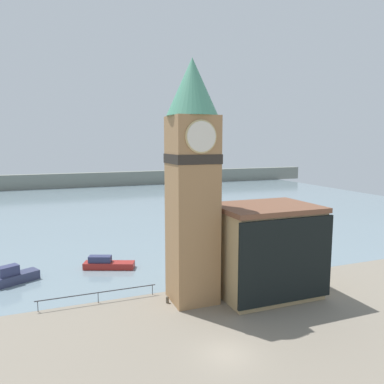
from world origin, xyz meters
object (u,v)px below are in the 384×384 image
at_px(clock_tower, 192,176).
at_px(pier_building, 266,250).
at_px(boat_far, 15,276).
at_px(mooring_bollard_near, 167,299).
at_px(boat_near, 107,264).

relative_size(clock_tower, pier_building, 2.30).
height_order(boat_far, mooring_bollard_near, boat_far).
bearing_deg(boat_far, mooring_bollard_near, -65.32).
height_order(pier_building, boat_far, pier_building).
distance_m(clock_tower, boat_far, 23.71).
relative_size(pier_building, boat_far, 2.07).
distance_m(clock_tower, boat_near, 18.61).
xyz_separation_m(pier_building, boat_far, (-24.82, 12.70, -3.94)).
bearing_deg(pier_building, boat_near, 135.90).
bearing_deg(mooring_bollard_near, clock_tower, -2.20).
distance_m(clock_tower, pier_building, 11.05).
height_order(clock_tower, boat_far, clock_tower).
xyz_separation_m(boat_near, mooring_bollard_near, (4.03, -12.52, -0.22)).
relative_size(boat_far, mooring_bollard_near, 7.17).
distance_m(boat_near, boat_far, 10.55).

